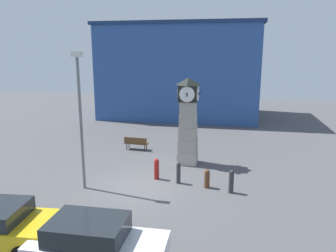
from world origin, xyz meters
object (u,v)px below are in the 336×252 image
(bollard_mid_row, at_px, (207,178))
(car_near_tower, at_px, (0,225))
(bollard_far_row, at_px, (178,173))
(car_by_building, at_px, (95,242))
(bollard_end_row, at_px, (157,169))
(street_lamp_far_side, at_px, (80,112))
(bench, at_px, (136,142))
(bollard_near_tower, at_px, (231,181))
(clock_tower, at_px, (188,122))

(bollard_mid_row, xyz_separation_m, car_near_tower, (-6.45, -6.39, 0.27))
(bollard_far_row, height_order, car_by_building, car_by_building)
(bollard_end_row, xyz_separation_m, car_near_tower, (-3.76, -6.95, 0.18))
(car_near_tower, bearing_deg, street_lamp_far_side, 83.32)
(bollard_far_row, height_order, car_near_tower, car_near_tower)
(bollard_end_row, bearing_deg, car_near_tower, -118.42)
(bollard_far_row, bearing_deg, bench, 127.04)
(bollard_near_tower, relative_size, car_by_building, 0.26)
(bollard_mid_row, height_order, car_near_tower, car_near_tower)
(bollard_near_tower, distance_m, bollard_mid_row, 1.23)
(bench, relative_size, street_lamp_far_side, 0.25)
(bench, distance_m, street_lamp_far_side, 7.42)
(clock_tower, xyz_separation_m, bollard_mid_row, (1.48, -3.39, -2.05))
(bollard_mid_row, bearing_deg, clock_tower, 113.65)
(bollard_near_tower, distance_m, bench, 8.65)
(bollard_far_row, xyz_separation_m, car_by_building, (-1.35, -6.96, 0.20))
(bollard_near_tower, xyz_separation_m, bollard_end_row, (-3.86, 0.93, -0.00))
(clock_tower, relative_size, bench, 3.14)
(bollard_mid_row, distance_m, street_lamp_far_side, 6.84)
(bollard_end_row, xyz_separation_m, street_lamp_far_side, (-3.17, -1.87, 3.20))
(bollard_end_row, relative_size, street_lamp_far_side, 0.17)
(bollard_far_row, xyz_separation_m, bollard_end_row, (-1.22, 0.31, 0.00))
(bollard_near_tower, distance_m, bollard_end_row, 3.97)
(bollard_near_tower, bearing_deg, street_lamp_far_side, -172.36)
(bollard_mid_row, height_order, bench, bollard_mid_row)
(bollard_mid_row, relative_size, car_near_tower, 0.24)
(bollard_end_row, bearing_deg, street_lamp_far_side, -149.41)
(clock_tower, xyz_separation_m, bollard_near_tower, (2.66, -3.76, -1.96))
(car_by_building, xyz_separation_m, bench, (-2.50, 12.06, -0.24))
(bollard_mid_row, xyz_separation_m, bench, (-5.31, 5.35, 0.05))
(clock_tower, relative_size, bollard_end_row, 4.52)
(bollard_far_row, xyz_separation_m, bench, (-3.85, 5.10, -0.04))
(bollard_near_tower, height_order, bollard_end_row, bollard_near_tower)
(bollard_far_row, distance_m, car_near_tower, 8.30)
(bollard_near_tower, distance_m, car_by_building, 7.50)
(clock_tower, height_order, car_by_building, clock_tower)
(car_near_tower, bearing_deg, bollard_end_row, 61.58)
(clock_tower, xyz_separation_m, street_lamp_far_side, (-4.37, -4.70, 1.23))
(bollard_mid_row, distance_m, bollard_far_row, 1.49)
(clock_tower, bearing_deg, car_by_building, -97.49)
(bollard_mid_row, xyz_separation_m, car_by_building, (-2.81, -6.72, 0.29))
(bollard_near_tower, bearing_deg, car_by_building, -122.12)
(bollard_mid_row, height_order, car_by_building, car_by_building)
(bollard_far_row, xyz_separation_m, car_near_tower, (-4.98, -6.64, 0.19))
(bollard_near_tower, bearing_deg, bollard_far_row, 166.89)
(bollard_far_row, height_order, bench, bollard_far_row)
(bollard_near_tower, height_order, car_by_building, car_by_building)
(clock_tower, xyz_separation_m, bollard_far_row, (0.02, -3.14, -1.96))
(bench, height_order, street_lamp_far_side, street_lamp_far_side)
(bollard_mid_row, xyz_separation_m, bollard_far_row, (-1.47, 0.25, 0.09))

